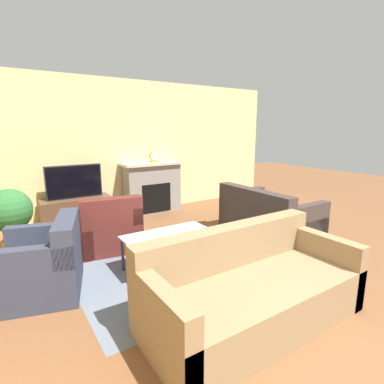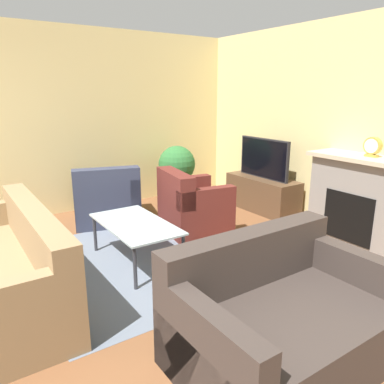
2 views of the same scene
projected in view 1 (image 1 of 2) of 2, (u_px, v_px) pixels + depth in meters
ground_plane at (353, 380)px, 2.12m from camera, size 20.00×20.00×0.00m
wall_back at (112, 149)px, 5.96m from camera, size 7.84×0.06×2.70m
area_rug at (177, 273)px, 3.69m from camera, size 2.34×1.81×0.00m
fireplace at (152, 186)px, 6.30m from camera, size 1.28×0.50×1.06m
tv_stand at (77, 212)px, 5.46m from camera, size 1.20×0.47×0.51m
tv at (74, 182)px, 5.34m from camera, size 0.96×0.06×0.60m
couch_sectional at (251, 290)px, 2.75m from camera, size 2.06×0.92×0.82m
couch_loveseat at (268, 219)px, 4.93m from camera, size 0.98×1.49×0.82m
armchair_by_window at (44, 266)px, 3.20m from camera, size 1.00×1.05×0.82m
armchair_accent at (111, 229)px, 4.37m from camera, size 0.94×0.88×0.82m
coffee_table at (170, 238)px, 3.75m from camera, size 1.14×0.61×0.45m
potted_plant at (10, 213)px, 4.08m from camera, size 0.59×0.59×0.95m
mantel_clock at (154, 156)px, 6.21m from camera, size 0.20×0.07×0.23m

